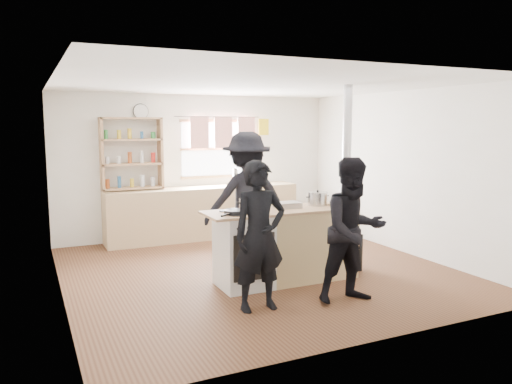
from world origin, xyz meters
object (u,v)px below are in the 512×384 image
(cooking_island, at_px, (287,245))
(roast_tray, at_px, (287,205))
(stockpot_stove, at_px, (248,204))
(person_near_right, at_px, (354,231))
(person_far, at_px, (247,199))
(stockpot_counter, at_px, (318,198))
(bread_board, at_px, (341,201))
(person_near_left, at_px, (260,236))
(thermos, at_px, (235,177))
(skillet_greens, at_px, (236,212))
(flue_heater, at_px, (345,223))

(cooking_island, height_order, roast_tray, roast_tray)
(stockpot_stove, xyz_separation_m, person_near_right, (0.82, -1.05, -0.20))
(cooking_island, xyz_separation_m, person_far, (-0.14, 0.93, 0.47))
(roast_tray, xyz_separation_m, person_near_right, (0.27, -1.05, -0.16))
(stockpot_counter, distance_m, person_near_right, 1.09)
(cooking_island, distance_m, bread_board, 0.93)
(stockpot_counter, height_order, person_near_left, person_near_left)
(person_near_right, bearing_deg, thermos, 91.46)
(thermos, relative_size, roast_tray, 0.89)
(stockpot_counter, bearing_deg, person_far, 126.75)
(skillet_greens, distance_m, stockpot_counter, 1.24)
(thermos, distance_m, person_far, 1.94)
(bread_board, distance_m, person_near_left, 1.68)
(roast_tray, bearing_deg, bread_board, -9.72)
(flue_heater, distance_m, person_far, 1.41)
(person_near_right, bearing_deg, skillet_greens, 142.52)
(bread_board, relative_size, flue_heater, 0.13)
(thermos, xyz_separation_m, person_near_left, (-1.20, -3.53, -0.24))
(skillet_greens, relative_size, person_near_left, 0.24)
(thermos, bearing_deg, flue_heater, -79.39)
(skillet_greens, distance_m, bread_board, 1.50)
(roast_tray, relative_size, bread_board, 1.01)
(thermos, relative_size, person_far, 0.16)
(cooking_island, height_order, skillet_greens, skillet_greens)
(person_near_right, bearing_deg, bread_board, 67.33)
(roast_tray, relative_size, person_near_left, 0.20)
(stockpot_counter, relative_size, flue_heater, 0.11)
(bread_board, relative_size, person_near_left, 0.20)
(skillet_greens, distance_m, flue_heater, 1.72)
(bread_board, bearing_deg, skillet_greens, -179.24)
(cooking_island, bearing_deg, skillet_greens, -174.50)
(bread_board, xyz_separation_m, person_far, (-0.91, 0.98, -0.04))
(thermos, bearing_deg, stockpot_counter, -89.13)
(skillet_greens, bearing_deg, flue_heater, 5.66)
(thermos, bearing_deg, bread_board, -83.58)
(bread_board, bearing_deg, person_near_right, -116.30)
(roast_tray, bearing_deg, flue_heater, 1.42)
(stockpot_stove, bearing_deg, roast_tray, 0.17)
(skillet_greens, distance_m, person_near_left, 0.70)
(thermos, distance_m, cooking_island, 2.87)
(roast_tray, bearing_deg, cooking_island, -122.23)
(roast_tray, height_order, stockpot_counter, stockpot_counter)
(bread_board, height_order, person_near_left, person_near_left)
(stockpot_stove, bearing_deg, stockpot_counter, 0.20)
(stockpot_stove, height_order, person_far, person_far)
(roast_tray, relative_size, person_far, 0.17)
(skillet_greens, xyz_separation_m, stockpot_stove, (0.22, 0.14, 0.05))
(roast_tray, xyz_separation_m, stockpot_counter, (0.45, 0.00, 0.05))
(bread_board, bearing_deg, stockpot_stove, 174.52)
(roast_tray, xyz_separation_m, person_near_left, (-0.79, -0.83, -0.16))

